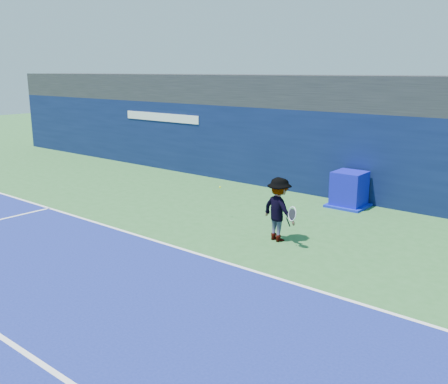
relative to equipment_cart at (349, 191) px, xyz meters
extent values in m
plane|color=#2D652E|center=(-2.40, -9.43, -0.53)|extent=(80.00, 80.00, 0.00)
cube|color=white|center=(-2.40, -6.43, -0.52)|extent=(24.00, 0.10, 0.01)
cube|color=black|center=(-2.40, 2.07, 3.07)|extent=(36.00, 3.00, 1.20)
cube|color=#0A143A|center=(-2.40, 1.07, 0.97)|extent=(36.00, 1.00, 3.00)
cube|color=white|center=(-9.40, 0.56, 1.82)|extent=(4.50, 0.04, 0.35)
cube|color=#0C0CAB|center=(0.00, 0.00, 0.05)|extent=(0.99, 0.99, 1.17)
cube|color=#0C19AC|center=(0.00, 0.00, -0.49)|extent=(1.24, 1.24, 0.08)
imported|color=white|center=(0.07, -4.30, 0.31)|extent=(1.22, 0.89, 1.69)
cylinder|color=black|center=(0.52, -4.55, 0.12)|extent=(0.08, 0.15, 0.27)
torus|color=silver|center=(0.66, -4.60, 0.37)|extent=(0.31, 0.18, 0.30)
cylinder|color=black|center=(0.66, -4.60, 0.37)|extent=(0.26, 0.13, 0.26)
sphere|color=#D0DF18|center=(-2.43, -3.70, 0.43)|extent=(0.06, 0.06, 0.06)
camera|label=1|loc=(6.92, -14.88, 3.84)|focal=40.00mm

